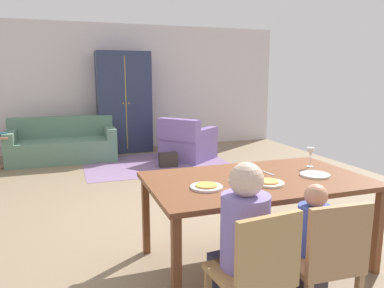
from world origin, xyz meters
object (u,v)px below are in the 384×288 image
(plate_near_child, at_px, (268,183))
(person_child, at_px, (309,254))
(handbag, at_px, (168,160))
(plate_near_man, at_px, (206,187))
(armchair, at_px, (187,143))
(dining_chair_child, at_px, (326,257))
(book_upper, at_px, (1,133))
(armoire, at_px, (124,102))
(plate_near_woman, at_px, (315,175))
(book_lower, at_px, (5,135))
(wine_glass, at_px, (310,153))
(couch, at_px, (63,145))
(person_man, at_px, (241,254))
(dining_chair_man, at_px, (256,271))
(dining_table, at_px, (257,185))

(plate_near_child, height_order, person_child, person_child)
(plate_near_child, bearing_deg, handbag, 87.08)
(plate_near_man, xyz_separation_m, armchair, (1.20, 4.10, -0.45))
(dining_chair_child, distance_m, book_upper, 5.87)
(dining_chair_child, bearing_deg, armoire, 92.87)
(plate_near_woman, bearing_deg, book_upper, 124.55)
(armoire, distance_m, book_lower, 2.38)
(wine_glass, bearing_deg, armoire, 100.99)
(plate_near_woman, xyz_separation_m, armoire, (-0.81, 5.28, 0.28))
(couch, height_order, armoire, armoire)
(wine_glass, xyz_separation_m, handbag, (-0.47, 3.34, -0.76))
(dining_chair_child, bearing_deg, person_child, 87.80)
(book_lower, bearing_deg, dining_chair_child, -64.70)
(person_man, bearing_deg, dining_chair_man, -86.04)
(person_man, distance_m, handbag, 4.32)
(plate_near_man, distance_m, couch, 4.94)
(person_man, xyz_separation_m, handbag, (0.70, 4.24, -0.38))
(plate_near_man, relative_size, person_child, 0.27)
(person_man, height_order, person_child, person_man)
(dining_chair_man, distance_m, dining_chair_child, 0.49)
(plate_near_woman, distance_m, dining_chair_child, 0.99)
(plate_near_woman, bearing_deg, armoire, 98.77)
(dining_table, xyz_separation_m, handbag, (0.19, 3.52, -0.57))
(plate_near_man, relative_size, couch, 0.13)
(book_upper, bearing_deg, armchair, -6.82)
(book_lower, bearing_deg, book_upper, -151.23)
(dining_table, height_order, handbag, dining_table)
(dining_chair_child, xyz_separation_m, armoire, (-0.30, 6.08, 0.56))
(plate_near_child, relative_size, person_child, 0.27)
(dining_chair_man, height_order, armchair, dining_chair_man)
(dining_chair_child, distance_m, person_child, 0.18)
(armchair, bearing_deg, dining_table, -99.93)
(couch, distance_m, book_upper, 1.09)
(dining_table, height_order, dining_chair_man, dining_chair_man)
(plate_near_child, bearing_deg, plate_near_woman, 9.00)
(couch, distance_m, handbag, 2.12)
(plate_near_child, distance_m, dining_chair_child, 0.77)
(book_upper, bearing_deg, wine_glass, -52.35)
(plate_near_woman, bearing_deg, wine_glass, 60.87)
(person_child, relative_size, couch, 0.48)
(dining_table, bearing_deg, person_child, -89.86)
(dining_chair_child, bearing_deg, wine_glass, 58.39)
(dining_table, xyz_separation_m, couch, (-1.58, 4.68, -0.39))
(wine_glass, bearing_deg, dining_chair_man, -136.95)
(plate_near_child, distance_m, book_lower, 5.23)
(dining_chair_man, bearing_deg, person_child, 18.80)
(wine_glass, height_order, armoire, armoire)
(wine_glass, distance_m, handbag, 3.46)
(dining_table, distance_m, person_man, 0.91)
(wine_glass, distance_m, couch, 5.06)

